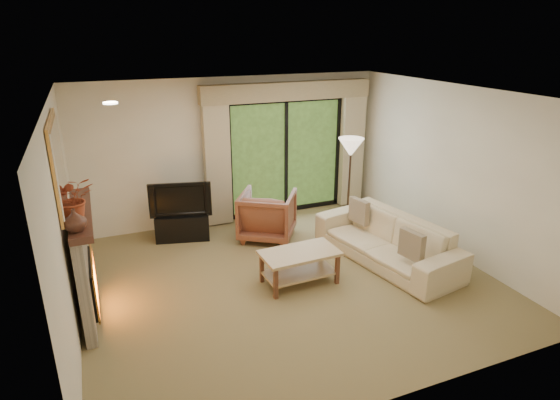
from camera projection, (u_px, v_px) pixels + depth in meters
name	position (u px, v px, depth m)	size (l,w,h in m)	color
floor	(288.00, 279.00, 6.67)	(5.50, 5.50, 0.00)	olive
ceiling	(289.00, 94.00, 5.78)	(5.50, 5.50, 0.00)	white
wall_back	(233.00, 151.00, 8.40)	(5.00, 5.00, 0.00)	beige
wall_front	(403.00, 281.00, 4.05)	(5.00, 5.00, 0.00)	beige
wall_left	(64.00, 224.00, 5.24)	(5.00, 5.00, 0.00)	beige
wall_right	(452.00, 171.00, 7.21)	(5.00, 5.00, 0.00)	beige
fireplace	(83.00, 263.00, 5.67)	(0.24, 1.70, 1.37)	gray
mirror	(58.00, 163.00, 5.21)	(0.07, 1.45, 1.02)	gold
sliding_door	(286.00, 157.00, 8.78)	(2.26, 0.10, 2.16)	black
curtain_left	(217.00, 160.00, 8.17)	(0.45, 0.18, 2.35)	tan
curtain_right	(351.00, 146.00, 9.13)	(0.45, 0.18, 2.35)	tan
cornice	(288.00, 91.00, 8.28)	(3.20, 0.24, 0.32)	tan
media_console	(183.00, 226.00, 7.90)	(0.88, 0.40, 0.44)	black
tv	(180.00, 198.00, 7.72)	(1.01, 0.13, 0.58)	black
armchair	(267.00, 215.00, 7.88)	(0.87, 0.90, 0.82)	brown
sofa	(386.00, 240.00, 7.09)	(2.38, 0.93, 0.69)	beige
pillow_near	(412.00, 245.00, 6.39)	(0.10, 0.39, 0.39)	#4C3A24
pillow_far	(359.00, 211.00, 7.58)	(0.10, 0.39, 0.39)	#4C3A24
coffee_table	(299.00, 267.00, 6.50)	(1.06, 0.59, 0.48)	tan
floor_lamp	(349.00, 184.00, 8.13)	(0.44, 0.44, 1.63)	beige
vase	(75.00, 220.00, 4.84)	(0.23, 0.23, 0.25)	#4A281E
branches	(73.00, 198.00, 5.10)	(0.44, 0.38, 0.49)	#A13F23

